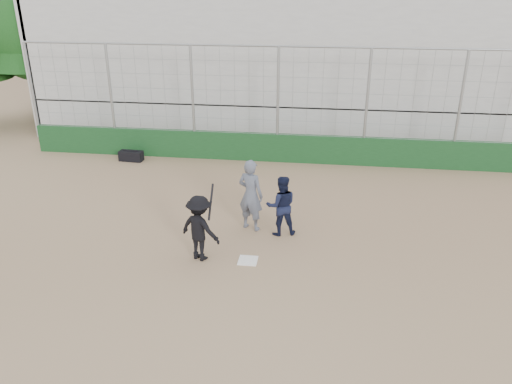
# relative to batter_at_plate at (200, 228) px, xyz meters

# --- Properties ---
(ground) EXTENTS (90.00, 90.00, 0.00)m
(ground) POSITION_rel_batter_at_plate_xyz_m (1.11, 0.02, -0.79)
(ground) COLOR brown
(ground) RESTS_ON ground
(home_plate) EXTENTS (0.44, 0.44, 0.02)m
(home_plate) POSITION_rel_batter_at_plate_xyz_m (1.11, 0.02, -0.78)
(home_plate) COLOR white
(home_plate) RESTS_ON ground
(backstop) EXTENTS (18.10, 0.25, 4.04)m
(backstop) POSITION_rel_batter_at_plate_xyz_m (1.11, 7.02, 0.17)
(backstop) COLOR #113818
(backstop) RESTS_ON ground
(bleachers) EXTENTS (20.25, 6.70, 6.98)m
(bleachers) POSITION_rel_batter_at_plate_xyz_m (1.11, 11.97, 2.13)
(bleachers) COLOR #A1A1A1
(bleachers) RESTS_ON ground
(tree_left) EXTENTS (4.48, 4.48, 7.00)m
(tree_left) POSITION_rel_batter_at_plate_xyz_m (-9.89, 11.02, 3.60)
(tree_left) COLOR #352013
(tree_left) RESTS_ON ground
(batter_at_plate) EXTENTS (1.17, 0.95, 1.75)m
(batter_at_plate) POSITION_rel_batter_at_plate_xyz_m (0.00, 0.00, 0.00)
(batter_at_plate) COLOR black
(batter_at_plate) RESTS_ON ground
(catcher_crouched) EXTENTS (0.91, 0.79, 1.09)m
(catcher_crouched) POSITION_rel_batter_at_plate_xyz_m (1.74, 1.44, -0.25)
(catcher_crouched) COLOR black
(catcher_crouched) RESTS_ON ground
(umpire) EXTENTS (0.82, 0.69, 1.71)m
(umpire) POSITION_rel_batter_at_plate_xyz_m (0.94, 1.66, 0.07)
(umpire) COLOR #515867
(umpire) RESTS_ON ground
(equipment_bag) EXTENTS (0.86, 0.42, 0.40)m
(equipment_bag) POSITION_rel_batter_at_plate_xyz_m (-4.09, 6.35, -0.61)
(equipment_bag) COLOR black
(equipment_bag) RESTS_ON ground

